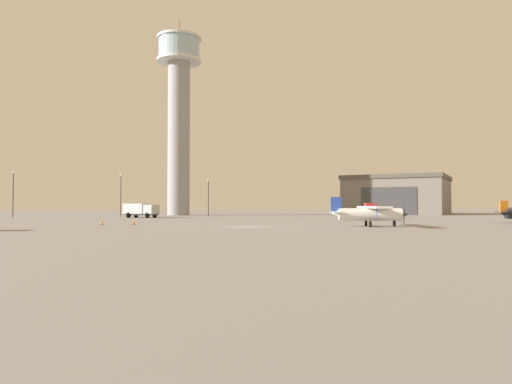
{
  "coord_description": "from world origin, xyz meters",
  "views": [
    {
      "loc": [
        -2.8,
        -49.93,
        2.29
      ],
      "look_at": [
        2.8,
        22.32,
        4.35
      ],
      "focal_mm": 32.93,
      "sensor_mm": 36.0,
      "label": 1
    }
  ],
  "objects": [
    {
      "name": "traffic_cone_near_right",
      "position": [
        -13.05,
        6.99,
        0.34
      ],
      "size": [
        0.36,
        0.36,
        0.68
      ],
      "color": "black",
      "rests_on": "ground_plane"
    },
    {
      "name": "ground_plane",
      "position": [
        0.0,
        0.0,
        0.0
      ],
      "size": [
        400.0,
        400.0,
        0.0
      ],
      "primitive_type": "plane",
      "color": "gray"
    },
    {
      "name": "airplane_white",
      "position": [
        13.24,
        -0.56,
        1.49
      ],
      "size": [
        8.51,
        10.85,
        3.19
      ],
      "rotation": [
        0.0,
        0.0,
        6.17
      ],
      "color": "white",
      "rests_on": "ground_plane"
    },
    {
      "name": "light_post_east",
      "position": [
        -41.0,
        40.09,
        5.16
      ],
      "size": [
        0.44,
        0.44,
        8.67
      ],
      "color": "#38383D",
      "rests_on": "ground_plane"
    },
    {
      "name": "traffic_cone_near_left",
      "position": [
        -16.6,
        6.26,
        0.29
      ],
      "size": [
        0.36,
        0.36,
        0.59
      ],
      "color": "black",
      "rests_on": "ground_plane"
    },
    {
      "name": "truck_box_silver",
      "position": [
        -17.27,
        37.39,
        1.5
      ],
      "size": [
        6.94,
        5.42,
        2.6
      ],
      "rotation": [
        0.0,
        0.0,
        5.75
      ],
      "color": "#38383D",
      "rests_on": "ground_plane"
    },
    {
      "name": "light_post_west",
      "position": [
        -5.09,
        45.68,
        4.58
      ],
      "size": [
        0.44,
        0.44,
        7.56
      ],
      "color": "#38383D",
      "rests_on": "ground_plane"
    },
    {
      "name": "light_post_north",
      "position": [
        -22.5,
        45.35,
        5.09
      ],
      "size": [
        0.44,
        0.44,
        8.52
      ],
      "color": "#38383D",
      "rests_on": "ground_plane"
    },
    {
      "name": "control_tower",
      "position": [
        -12.34,
        59.93,
        25.58
      ],
      "size": [
        10.33,
        10.33,
        45.66
      ],
      "color": "gray",
      "rests_on": "ground_plane"
    },
    {
      "name": "truck_flatbed_red",
      "position": [
        22.86,
        32.28,
        1.3
      ],
      "size": [
        7.02,
        3.77,
        2.69
      ],
      "rotation": [
        0.0,
        0.0,
        6.14
      ],
      "color": "#38383D",
      "rests_on": "ground_plane"
    },
    {
      "name": "hangar",
      "position": [
        43.83,
        69.79,
        4.95
      ],
      "size": [
        33.48,
        33.16,
        9.85
      ],
      "rotation": [
        0.0,
        0.0,
        -2.13
      ],
      "color": "#6B665B",
      "rests_on": "ground_plane"
    }
  ]
}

